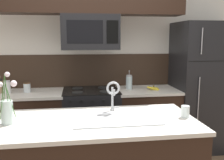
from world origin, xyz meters
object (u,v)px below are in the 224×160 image
Objects in this scene: french_press at (129,82)px; flower_vase at (7,109)px; spare_glass at (185,112)px; stove_range at (91,122)px; storage_jar_short at (27,87)px; banana_bunch at (154,88)px; sink_faucet at (113,92)px; microwave at (90,32)px; refrigerator at (203,86)px; storage_jar_medium at (7,87)px.

flower_vase reaches higher than french_press.
spare_glass is at bearing -1.40° from flower_vase.
stove_range is at bearing -173.75° from french_press.
banana_bunch is at bearing -3.26° from storage_jar_short.
flower_vase is (-0.93, -0.22, -0.07)m from sink_faucet.
microwave reaches higher than storage_jar_short.
spare_glass is (0.24, -1.35, -0.05)m from french_press.
storage_jar_short is 1.40m from french_press.
sink_faucet is at bearing -81.31° from stove_range.
storage_jar_short is at bearing -179.04° from french_press.
microwave is 2.79× the size of french_press.
storage_jar_short is 0.42× the size of sink_faucet.
stove_range is 3.48× the size of french_press.
refrigerator is at bearing 5.90° from banana_bunch.
storage_jar_short reaches higher than banana_bunch.
refrigerator reaches higher than storage_jar_short.
sink_faucet is (-0.71, -0.97, 0.18)m from banana_bunch.
flower_vase is (-0.77, -1.23, -0.66)m from microwave.
storage_jar_medium is at bearing 179.99° from stove_range.
stove_range is at bearing -0.01° from storage_jar_medium.
microwave is at bearing 98.87° from sink_faucet.
microwave is 0.89m from french_press.
french_press is at bearing 2.08° from storage_jar_medium.
french_press is (1.40, 0.02, 0.03)m from storage_jar_short.
french_press is at bearing 0.96° from storage_jar_short.
microwave is 1.67× the size of flower_vase.
microwave is 2.43× the size of sink_faucet.
storage_jar_short is 1.73m from banana_bunch.
storage_jar_medium reaches higher than stove_range.
refrigerator reaches higher than banana_bunch.
refrigerator reaches higher than flower_vase.
storage_jar_medium is 1.63m from sink_faucet.
spare_glass is at bearing -80.04° from french_press.
storage_jar_medium is 0.55× the size of sink_faucet.
sink_faucet reaches higher than banana_bunch.
flower_vase is (-2.43, -1.27, 0.11)m from refrigerator.
stove_range is 3.04× the size of sink_faucet.
refrigerator reaches higher than stove_range.
flower_vase is at bearing -135.14° from french_press.
french_press is (-1.11, 0.04, 0.09)m from refrigerator.
microwave is 1.60m from flower_vase.
sink_faucet is 0.69× the size of flower_vase.
french_press is at bearing 70.32° from sink_faucet.
flower_vase is (0.08, -1.29, 0.06)m from storage_jar_short.
storage_jar_medium is 0.88× the size of banana_bunch.
spare_glass is at bearing -34.45° from storage_jar_medium.
storage_jar_short is 1.48m from sink_faucet.
refrigerator is 1.12m from french_press.
microwave reaches higher than sink_faucet.
spare_glass is at bearing -39.02° from storage_jar_short.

